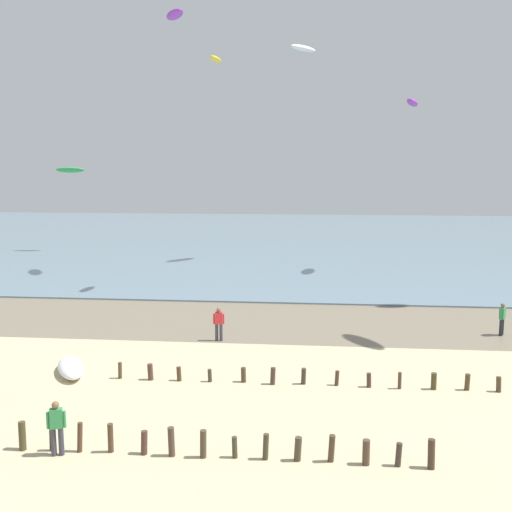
{
  "coord_description": "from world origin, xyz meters",
  "views": [
    {
      "loc": [
        5.81,
        -7.29,
        8.61
      ],
      "look_at": [
        3.9,
        12.93,
        5.5
      ],
      "focal_mm": 40.64,
      "sensor_mm": 36.0,
      "label": 1
    }
  ],
  "objects_px": {
    "kite_aloft_1": "(216,59)",
    "kite_aloft_6": "(175,15)",
    "grounded_kite": "(71,367)",
    "kite_aloft_7": "(70,170)",
    "kite_aloft_4": "(412,103)",
    "person_trailing_behind": "(219,323)",
    "kite_aloft_0": "(303,48)",
    "person_left_flank": "(57,427)",
    "person_far_down_beach": "(502,318)"
  },
  "relations": [
    {
      "from": "grounded_kite",
      "to": "kite_aloft_7",
      "type": "xyz_separation_m",
      "value": [
        -14.31,
        34.57,
        8.08
      ]
    },
    {
      "from": "grounded_kite",
      "to": "kite_aloft_4",
      "type": "distance_m",
      "value": 33.82
    },
    {
      "from": "person_left_flank",
      "to": "person_far_down_beach",
      "type": "xyz_separation_m",
      "value": [
        17.43,
        14.33,
        0.0
      ]
    },
    {
      "from": "person_left_flank",
      "to": "grounded_kite",
      "type": "distance_m",
      "value": 7.24
    },
    {
      "from": "kite_aloft_7",
      "to": "person_left_flank",
      "type": "bearing_deg",
      "value": 108.18
    },
    {
      "from": "kite_aloft_0",
      "to": "kite_aloft_4",
      "type": "xyz_separation_m",
      "value": [
        8.73,
        -5.15,
        -5.28
      ]
    },
    {
      "from": "grounded_kite",
      "to": "kite_aloft_6",
      "type": "relative_size",
      "value": 0.92
    },
    {
      "from": "kite_aloft_4",
      "to": "kite_aloft_6",
      "type": "bearing_deg",
      "value": -74.99
    },
    {
      "from": "kite_aloft_1",
      "to": "person_trailing_behind",
      "type": "bearing_deg",
      "value": -168.3
    },
    {
      "from": "person_left_flank",
      "to": "kite_aloft_1",
      "type": "bearing_deg",
      "value": 87.36
    },
    {
      "from": "kite_aloft_7",
      "to": "grounded_kite",
      "type": "bearing_deg",
      "value": 108.58
    },
    {
      "from": "kite_aloft_0",
      "to": "kite_aloft_1",
      "type": "xyz_separation_m",
      "value": [
        -5.57,
        -13.63,
        -3.25
      ]
    },
    {
      "from": "person_left_flank",
      "to": "person_trailing_behind",
      "type": "height_order",
      "value": "same"
    },
    {
      "from": "person_far_down_beach",
      "to": "kite_aloft_1",
      "type": "xyz_separation_m",
      "value": [
        -16.33,
        9.38,
        14.79
      ]
    },
    {
      "from": "person_far_down_beach",
      "to": "kite_aloft_7",
      "type": "relative_size",
      "value": 0.59
    },
    {
      "from": "person_trailing_behind",
      "to": "kite_aloft_1",
      "type": "bearing_deg",
      "value": 99.33
    },
    {
      "from": "grounded_kite",
      "to": "kite_aloft_7",
      "type": "distance_m",
      "value": 38.27
    },
    {
      "from": "kite_aloft_1",
      "to": "kite_aloft_6",
      "type": "bearing_deg",
      "value": 35.64
    },
    {
      "from": "kite_aloft_0",
      "to": "kite_aloft_6",
      "type": "distance_m",
      "value": 12.22
    },
    {
      "from": "grounded_kite",
      "to": "person_trailing_behind",
      "type": "bearing_deg",
      "value": 105.25
    },
    {
      "from": "kite_aloft_1",
      "to": "kite_aloft_7",
      "type": "relative_size",
      "value": 0.69
    },
    {
      "from": "grounded_kite",
      "to": "person_left_flank",
      "type": "bearing_deg",
      "value": -8.51
    },
    {
      "from": "person_trailing_behind",
      "to": "kite_aloft_4",
      "type": "relative_size",
      "value": 0.59
    },
    {
      "from": "person_far_down_beach",
      "to": "grounded_kite",
      "type": "xyz_separation_m",
      "value": [
        -19.89,
        -7.55,
        -0.64
      ]
    },
    {
      "from": "kite_aloft_1",
      "to": "person_left_flank",
      "type": "bearing_deg",
      "value": 179.73
    },
    {
      "from": "person_trailing_behind",
      "to": "kite_aloft_1",
      "type": "distance_m",
      "value": 18.94
    },
    {
      "from": "person_left_flank",
      "to": "kite_aloft_0",
      "type": "xyz_separation_m",
      "value": [
        6.66,
        37.34,
        18.04
      ]
    },
    {
      "from": "kite_aloft_1",
      "to": "kite_aloft_4",
      "type": "xyz_separation_m",
      "value": [
        14.29,
        8.49,
        -2.03
      ]
    },
    {
      "from": "grounded_kite",
      "to": "kite_aloft_7",
      "type": "bearing_deg",
      "value": 173.99
    },
    {
      "from": "kite_aloft_4",
      "to": "kite_aloft_6",
      "type": "height_order",
      "value": "kite_aloft_6"
    },
    {
      "from": "kite_aloft_7",
      "to": "kite_aloft_6",
      "type": "bearing_deg",
      "value": 136.63
    },
    {
      "from": "person_far_down_beach",
      "to": "person_trailing_behind",
      "type": "distance_m",
      "value": 14.6
    },
    {
      "from": "person_left_flank",
      "to": "person_far_down_beach",
      "type": "height_order",
      "value": "same"
    },
    {
      "from": "person_trailing_behind",
      "to": "kite_aloft_7",
      "type": "height_order",
      "value": "kite_aloft_7"
    },
    {
      "from": "kite_aloft_4",
      "to": "person_left_flank",
      "type": "bearing_deg",
      "value": -17.05
    },
    {
      "from": "kite_aloft_4",
      "to": "grounded_kite",
      "type": "bearing_deg",
      "value": -26.59
    },
    {
      "from": "kite_aloft_0",
      "to": "kite_aloft_4",
      "type": "relative_size",
      "value": 1.11
    },
    {
      "from": "person_trailing_behind",
      "to": "kite_aloft_6",
      "type": "height_order",
      "value": "kite_aloft_6"
    },
    {
      "from": "kite_aloft_0",
      "to": "kite_aloft_1",
      "type": "bearing_deg",
      "value": -162.96
    },
    {
      "from": "grounded_kite",
      "to": "kite_aloft_1",
      "type": "relative_size",
      "value": 1.4
    },
    {
      "from": "kite_aloft_4",
      "to": "kite_aloft_6",
      "type": "xyz_separation_m",
      "value": [
        -18.48,
        -2.11,
        6.52
      ]
    },
    {
      "from": "grounded_kite",
      "to": "kite_aloft_1",
      "type": "xyz_separation_m",
      "value": [
        3.56,
        16.93,
        15.43
      ]
    },
    {
      "from": "person_left_flank",
      "to": "person_far_down_beach",
      "type": "distance_m",
      "value": 22.56
    },
    {
      "from": "person_trailing_behind",
      "to": "kite_aloft_0",
      "type": "height_order",
      "value": "kite_aloft_0"
    },
    {
      "from": "kite_aloft_1",
      "to": "kite_aloft_7",
      "type": "bearing_deg",
      "value": 47.74
    },
    {
      "from": "kite_aloft_6",
      "to": "kite_aloft_7",
      "type": "relative_size",
      "value": 1.05
    },
    {
      "from": "grounded_kite",
      "to": "kite_aloft_4",
      "type": "relative_size",
      "value": 0.97
    },
    {
      "from": "grounded_kite",
      "to": "kite_aloft_4",
      "type": "xyz_separation_m",
      "value": [
        17.85,
        25.41,
        13.4
      ]
    },
    {
      "from": "kite_aloft_0",
      "to": "person_trailing_behind",
      "type": "bearing_deg",
      "value": -148.95
    },
    {
      "from": "kite_aloft_4",
      "to": "kite_aloft_6",
      "type": "distance_m",
      "value": 19.71
    }
  ]
}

